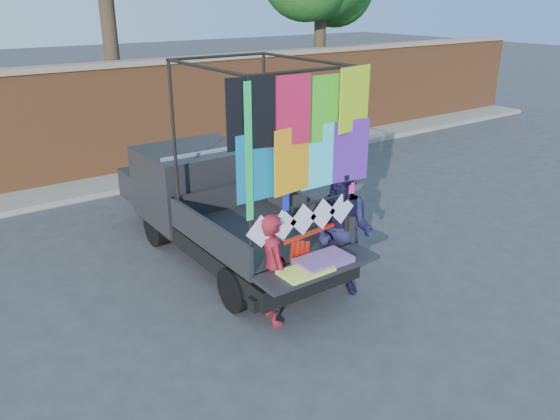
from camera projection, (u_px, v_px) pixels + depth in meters
ground at (273, 309)px, 7.38m from camera, size 90.00×90.00×0.00m
brick_wall at (93, 122)px, 12.19m from camera, size 30.00×0.45×2.61m
curb at (111, 184)px, 12.12m from camera, size 30.00×1.20×0.12m
pickup_truck at (210, 201)px, 9.00m from camera, size 2.01×5.04×3.17m
woman at (273, 269)px, 6.88m from camera, size 0.46×0.60×1.49m
man at (342, 231)px, 7.53m from camera, size 1.02×1.12×1.86m
streamer_bundle at (303, 249)px, 7.13m from camera, size 0.92×0.15×0.64m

